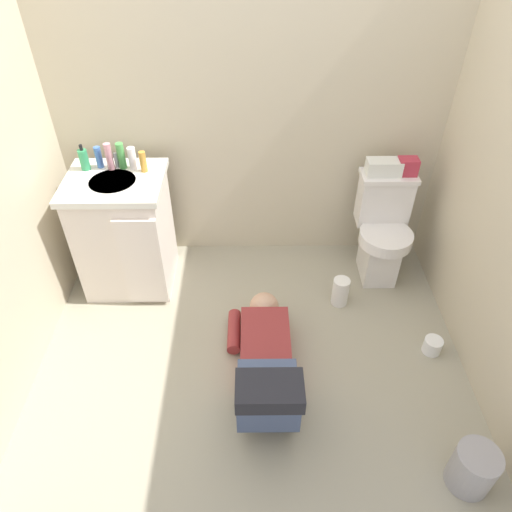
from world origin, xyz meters
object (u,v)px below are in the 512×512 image
tissue_box (384,167)px  paper_towel_roll (340,292)px  soap_dispenser (84,159)px  toilet_paper_roll (432,346)px  toilet (382,230)px  person_plumber (266,365)px  vanity_cabinet (125,232)px  bottle_green (121,156)px  bottle_pink (109,157)px  bottle_amber (143,162)px  toiletry_bag (408,166)px  faucet (116,160)px  trash_can (473,469)px  bottle_white (132,158)px  bottle_blue (99,157)px

tissue_box → paper_towel_roll: 0.85m
soap_dispenser → toilet_paper_roll: bearing=-20.4°
soap_dispenser → paper_towel_roll: soap_dispenser is taller
toilet → person_plumber: 1.27m
vanity_cabinet → bottle_green: (0.03, 0.14, 0.48)m
bottle_pink → bottle_amber: bottle_pink is taller
toiletry_bag → bottle_pink: size_ratio=0.73×
faucet → person_plumber: (0.91, -1.03, -0.69)m
bottle_amber → trash_can: 2.41m
trash_can → paper_towel_roll: size_ratio=1.24×
tissue_box → bottle_white: 1.57m
toilet → bottle_amber: (-1.55, 0.02, 0.52)m
toilet → bottle_blue: 1.90m
toiletry_bag → soap_dispenser: (-2.02, -0.04, 0.08)m
toilet → paper_towel_roll: bearing=-133.2°
soap_dispenser → toilet_paper_roll: size_ratio=1.51×
toilet → toiletry_bag: size_ratio=6.05×
person_plumber → bottle_amber: size_ratio=8.06×
tissue_box → bottle_green: (-1.64, -0.02, 0.10)m
bottle_pink → paper_towel_roll: size_ratio=0.84×
bottle_green → bottle_white: (0.07, -0.01, -0.01)m
bottle_amber → bottle_white: bearing=152.5°
toilet → tissue_box: bearing=116.4°
person_plumber → toiletry_bag: bearing=48.8°
toilet_paper_roll → bottle_blue: bearing=158.2°
bottle_white → trash_can: size_ratio=0.56×
toiletry_bag → bottle_amber: bottle_amber is taller
faucet → toilet_paper_roll: faucet is taller
toiletry_bag → toilet_paper_roll: 1.12m
toilet → bottle_pink: bottle_pink is taller
paper_towel_roll → toilet_paper_roll: size_ratio=1.83×
bottle_amber → paper_towel_roll: size_ratio=0.66×
person_plumber → soap_dispenser: bearing=137.4°
bottle_white → trash_can: bottle_white is taller
toiletry_bag → bottle_white: (-1.72, -0.03, 0.08)m
toilet_paper_roll → bottle_white: bearing=156.4°
toiletry_bag → paper_towel_roll: size_ratio=0.61×
bottle_pink → bottle_amber: bearing=-8.4°
vanity_cabinet → faucet: size_ratio=8.20×
vanity_cabinet → bottle_blue: (-0.11, 0.15, 0.47)m
vanity_cabinet → bottle_white: bottle_white is taller
bottle_amber → soap_dispenser: bearing=175.6°
person_plumber → bottle_blue: size_ratio=7.86×
bottle_white → toilet_paper_roll: (1.82, -0.80, -0.84)m
bottle_blue → toilet_paper_roll: 2.34m
tissue_box → bottle_pink: bottle_pink is taller
vanity_cabinet → bottle_amber: 0.51m
tissue_box → toilet_paper_roll: 1.14m
faucet → toiletry_bag: 1.83m
bottle_pink → bottle_blue: bearing=161.3°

